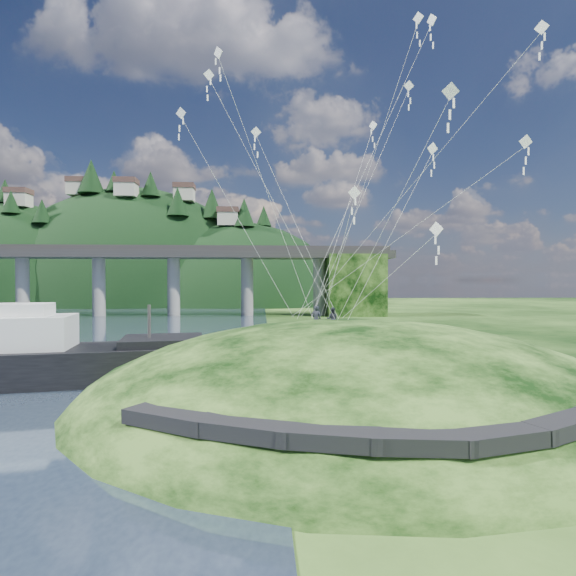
{
  "coord_description": "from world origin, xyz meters",
  "views": [
    {
      "loc": [
        2.11,
        -26.19,
        7.56
      ],
      "look_at": [
        4.0,
        6.0,
        7.0
      ],
      "focal_mm": 28.0,
      "sensor_mm": 36.0,
      "label": 1
    }
  ],
  "objects": [
    {
      "name": "kite_swarm",
      "position": [
        10.21,
        2.65,
        18.84
      ],
      "size": [
        21.13,
        17.06,
        18.69
      ],
      "color": "white",
      "rests_on": "ground"
    },
    {
      "name": "ground",
      "position": [
        0.0,
        0.0,
        0.0
      ],
      "size": [
        320.0,
        320.0,
        0.0
      ],
      "primitive_type": "plane",
      "color": "black",
      "rests_on": "ground"
    },
    {
      "name": "far_ridge",
      "position": [
        -43.58,
        122.17,
        -7.44
      ],
      "size": [
        153.0,
        70.0,
        94.5
      ],
      "color": "black",
      "rests_on": "ground"
    },
    {
      "name": "bridge",
      "position": [
        -26.46,
        70.07,
        9.7
      ],
      "size": [
        160.0,
        11.0,
        15.0
      ],
      "color": "#2D2B2B",
      "rests_on": "ground"
    },
    {
      "name": "work_barge",
      "position": [
        -12.78,
        7.66,
        1.92
      ],
      "size": [
        22.57,
        9.33,
        7.67
      ],
      "color": "black",
      "rests_on": "ground"
    },
    {
      "name": "kite_flyers",
      "position": [
        6.36,
        3.82,
        5.79
      ],
      "size": [
        1.86,
        1.21,
        1.9
      ],
      "color": "#252731",
      "rests_on": "ground"
    },
    {
      "name": "footpath",
      "position": [
        7.46,
        -9.74,
        2.08
      ],
      "size": [
        22.29,
        5.84,
        0.83
      ],
      "color": "black",
      "rests_on": "ground"
    },
    {
      "name": "grass_hill",
      "position": [
        8.0,
        2.0,
        -1.5
      ],
      "size": [
        36.0,
        32.0,
        13.0
      ],
      "color": "black",
      "rests_on": "ground"
    },
    {
      "name": "wooden_dock",
      "position": [
        -7.91,
        7.68,
        0.47
      ],
      "size": [
        14.93,
        2.91,
        1.06
      ],
      "color": "#362616",
      "rests_on": "ground"
    }
  ]
}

